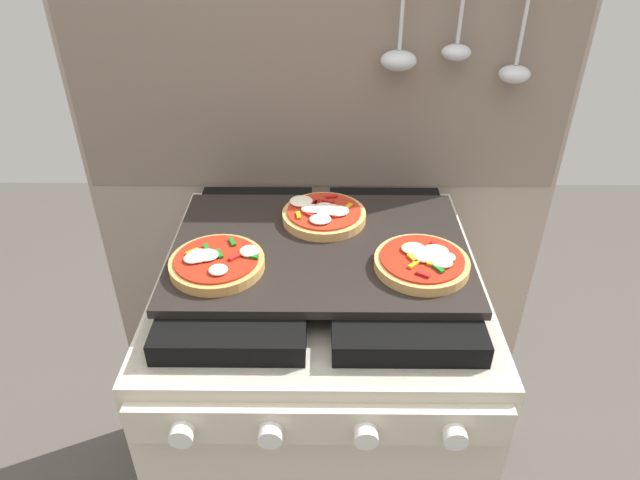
% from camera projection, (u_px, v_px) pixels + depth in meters
% --- Properties ---
extents(kitchen_backsplash, '(1.10, 0.09, 1.55)m').
position_uv_depth(kitchen_backsplash, '(322.00, 213.00, 1.39)').
color(kitchen_backsplash, gray).
rests_on(kitchen_backsplash, ground_plane).
extents(stove, '(0.60, 0.64, 0.90)m').
position_uv_depth(stove, '(320.00, 415.00, 1.30)').
color(stove, beige).
rests_on(stove, ground_plane).
extents(baking_tray, '(0.54, 0.38, 0.02)m').
position_uv_depth(baking_tray, '(320.00, 248.00, 1.05)').
color(baking_tray, black).
rests_on(baking_tray, stove).
extents(pizza_left, '(0.16, 0.16, 0.03)m').
position_uv_depth(pizza_left, '(217.00, 262.00, 0.98)').
color(pizza_left, tan).
rests_on(pizza_left, baking_tray).
extents(pizza_right, '(0.16, 0.16, 0.03)m').
position_uv_depth(pizza_right, '(423.00, 262.00, 0.98)').
color(pizza_right, tan).
rests_on(pizza_right, baking_tray).
extents(pizza_center, '(0.16, 0.16, 0.03)m').
position_uv_depth(pizza_center, '(324.00, 214.00, 1.11)').
color(pizza_center, tan).
rests_on(pizza_center, baking_tray).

